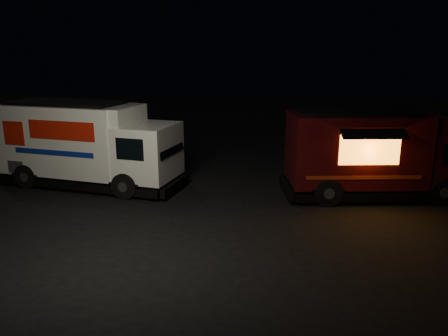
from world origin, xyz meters
TOP-DOWN VIEW (x-y plane):
  - ground at (0.00, 0.00)m, footprint 80.00×80.00m
  - white_truck at (-5.22, 3.25)m, footprint 7.95×4.21m
  - red_truck at (6.07, 2.80)m, footprint 7.29×3.30m

SIDE VIEW (x-z plane):
  - ground at x=0.00m, z-range 0.00..0.00m
  - red_truck at x=6.07m, z-range 0.00..3.29m
  - white_truck at x=-5.22m, z-range 0.00..3.43m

